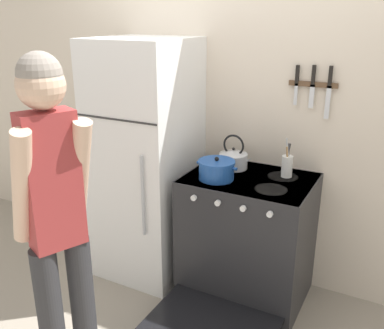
{
  "coord_description": "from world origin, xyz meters",
  "views": [
    {
      "loc": [
        1.19,
        -2.79,
        1.89
      ],
      "look_at": [
        -0.05,
        -0.46,
        0.96
      ],
      "focal_mm": 40.0,
      "sensor_mm": 36.0,
      "label": 1
    }
  ],
  "objects_px": {
    "refrigerator": "(146,161)",
    "tea_kettle": "(233,158)",
    "utensil_jar": "(287,165)",
    "stove_range": "(245,240)",
    "dutch_oven_pot": "(216,170)",
    "person": "(56,217)"
  },
  "relations": [
    {
      "from": "tea_kettle",
      "to": "utensil_jar",
      "type": "bearing_deg",
      "value": 0.93
    },
    {
      "from": "refrigerator",
      "to": "tea_kettle",
      "type": "height_order",
      "value": "refrigerator"
    },
    {
      "from": "utensil_jar",
      "to": "dutch_oven_pot",
      "type": "bearing_deg",
      "value": -146.98
    },
    {
      "from": "utensil_jar",
      "to": "refrigerator",
      "type": "bearing_deg",
      "value": -171.52
    },
    {
      "from": "tea_kettle",
      "to": "utensil_jar",
      "type": "distance_m",
      "value": 0.37
    },
    {
      "from": "dutch_oven_pot",
      "to": "utensil_jar",
      "type": "bearing_deg",
      "value": 33.02
    },
    {
      "from": "refrigerator",
      "to": "tea_kettle",
      "type": "bearing_deg",
      "value": 12.86
    },
    {
      "from": "refrigerator",
      "to": "person",
      "type": "bearing_deg",
      "value": -76.21
    },
    {
      "from": "dutch_oven_pot",
      "to": "person",
      "type": "bearing_deg",
      "value": -107.15
    },
    {
      "from": "refrigerator",
      "to": "tea_kettle",
      "type": "xyz_separation_m",
      "value": [
        0.63,
        0.14,
        0.08
      ]
    },
    {
      "from": "refrigerator",
      "to": "tea_kettle",
      "type": "relative_size",
      "value": 7.1
    },
    {
      "from": "refrigerator",
      "to": "dutch_oven_pot",
      "type": "bearing_deg",
      "value": -9.48
    },
    {
      "from": "dutch_oven_pot",
      "to": "tea_kettle",
      "type": "relative_size",
      "value": 1.14
    },
    {
      "from": "utensil_jar",
      "to": "person",
      "type": "relative_size",
      "value": 0.15
    },
    {
      "from": "utensil_jar",
      "to": "stove_range",
      "type": "bearing_deg",
      "value": -140.66
    },
    {
      "from": "refrigerator",
      "to": "utensil_jar",
      "type": "xyz_separation_m",
      "value": [
        1.01,
        0.15,
        0.09
      ]
    },
    {
      "from": "dutch_oven_pot",
      "to": "utensil_jar",
      "type": "height_order",
      "value": "utensil_jar"
    },
    {
      "from": "dutch_oven_pot",
      "to": "person",
      "type": "xyz_separation_m",
      "value": [
        -0.33,
        -1.07,
        0.05
      ]
    },
    {
      "from": "stove_range",
      "to": "refrigerator",
      "type": "bearing_deg",
      "value": 178.72
    },
    {
      "from": "refrigerator",
      "to": "tea_kettle",
      "type": "distance_m",
      "value": 0.65
    },
    {
      "from": "stove_range",
      "to": "person",
      "type": "height_order",
      "value": "person"
    },
    {
      "from": "refrigerator",
      "to": "utensil_jar",
      "type": "height_order",
      "value": "refrigerator"
    }
  ]
}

